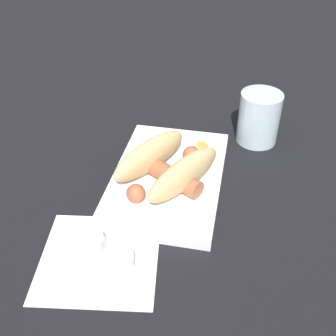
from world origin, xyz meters
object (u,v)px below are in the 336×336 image
(sausage, at_px, (165,173))
(drink_glass, at_px, (259,118))
(bread_roll, at_px, (167,164))
(condiment_cup_near, at_px, (89,246))
(condiment_cup_far, at_px, (118,264))
(food_tray, at_px, (168,178))

(sausage, distance_m, drink_glass, 0.23)
(bread_roll, height_order, condiment_cup_near, bread_roll)
(condiment_cup_near, xyz_separation_m, condiment_cup_far, (-0.02, -0.05, 0.00))
(bread_roll, distance_m, drink_glass, 0.22)
(food_tray, distance_m, bread_roll, 0.04)
(condiment_cup_near, bearing_deg, bread_roll, -26.21)
(condiment_cup_far, xyz_separation_m, drink_glass, (0.35, -0.17, 0.04))
(sausage, height_order, drink_glass, drink_glass)
(bread_roll, height_order, condiment_cup_far, bread_roll)
(condiment_cup_near, height_order, drink_glass, drink_glass)
(food_tray, xyz_separation_m, condiment_cup_far, (-0.19, 0.03, 0.00))
(condiment_cup_near, height_order, condiment_cup_far, same)
(food_tray, bearing_deg, drink_glass, -40.72)
(bread_roll, bearing_deg, food_tray, 1.20)
(bread_roll, bearing_deg, sausage, 170.63)
(sausage, xyz_separation_m, drink_glass, (0.18, -0.14, 0.01))
(drink_glass, bearing_deg, condiment_cup_near, 146.88)
(food_tray, relative_size, condiment_cup_near, 6.26)
(food_tray, relative_size, bread_roll, 1.40)
(food_tray, height_order, condiment_cup_near, condiment_cup_near)
(food_tray, xyz_separation_m, drink_glass, (0.16, -0.14, 0.04))
(sausage, bearing_deg, drink_glass, -37.74)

